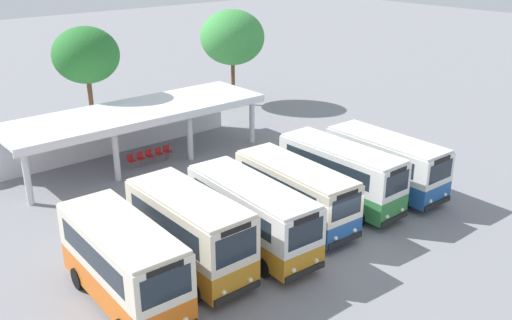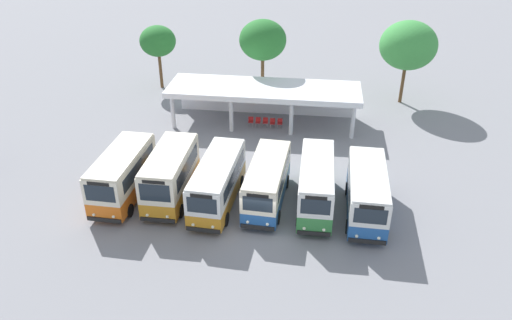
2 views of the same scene
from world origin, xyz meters
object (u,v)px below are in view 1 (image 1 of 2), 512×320
object	(u,v)px
city_bus_second_in_row	(190,230)
waiting_chair_second_from_end	(141,157)
city_bus_middle_cream	(252,213)
city_bus_nearest_orange	(123,260)
city_bus_fifth_blue	(340,173)
waiting_chair_fourth_seat	(159,153)
city_bus_fourth_amber	(295,191)
waiting_chair_end_by_column	(131,160)
waiting_chair_fifth_seat	(167,150)
waiting_chair_middle_seat	(149,155)
city_bus_far_end_green	(385,162)

from	to	relation	value
city_bus_second_in_row	waiting_chair_second_from_end	size ratio (longest dim) A/B	7.61
city_bus_middle_cream	city_bus_nearest_orange	bearing A→B (deg)	-179.27
city_bus_nearest_orange	city_bus_fifth_blue	xyz separation A→B (m)	(12.86, 0.56, -0.05)
waiting_chair_fourth_seat	city_bus_fourth_amber	bearing A→B (deg)	-86.05
city_bus_second_in_row	waiting_chair_end_by_column	world-z (taller)	city_bus_second_in_row
waiting_chair_second_from_end	waiting_chair_fourth_seat	world-z (taller)	same
city_bus_nearest_orange	waiting_chair_fourth_seat	size ratio (longest dim) A/B	8.00
city_bus_second_in_row	city_bus_middle_cream	distance (m)	3.23
city_bus_middle_cream	city_bus_fourth_amber	xyz separation A→B (m)	(3.22, 0.54, -0.07)
city_bus_nearest_orange	city_bus_fifth_blue	size ratio (longest dim) A/B	0.94
city_bus_nearest_orange	waiting_chair_end_by_column	distance (m)	14.19
waiting_chair_second_from_end	waiting_chair_fifth_seat	xyz separation A→B (m)	(1.93, -0.00, 0.00)
city_bus_nearest_orange	waiting_chair_fifth_seat	bearing A→B (deg)	52.34
waiting_chair_end_by_column	waiting_chair_middle_seat	size ratio (longest dim) A/B	1.00
city_bus_second_in_row	waiting_chair_fifth_seat	size ratio (longest dim) A/B	7.61
city_bus_far_end_green	waiting_chair_end_by_column	size ratio (longest dim) A/B	8.33
waiting_chair_fourth_seat	city_bus_nearest_orange	bearing A→B (deg)	-125.81
city_bus_fourth_amber	city_bus_fifth_blue	bearing A→B (deg)	-1.08
city_bus_second_in_row	waiting_chair_end_by_column	xyz separation A→B (m)	(3.70, 12.04, -1.40)
city_bus_nearest_orange	city_bus_second_in_row	bearing A→B (deg)	4.92
waiting_chair_end_by_column	waiting_chair_second_from_end	world-z (taller)	same
waiting_chair_second_from_end	waiting_chair_middle_seat	distance (m)	0.64
city_bus_nearest_orange	waiting_chair_end_by_column	xyz separation A→B (m)	(6.92, 12.32, -1.34)
waiting_chair_end_by_column	waiting_chair_middle_seat	bearing A→B (deg)	0.35
city_bus_fourth_amber	waiting_chair_fourth_seat	world-z (taller)	city_bus_fourth_amber
city_bus_fourth_amber	city_bus_fifth_blue	size ratio (longest dim) A/B	0.99
city_bus_far_end_green	waiting_chair_middle_seat	size ratio (longest dim) A/B	8.33
city_bus_nearest_orange	city_bus_fourth_amber	distance (m)	9.67
city_bus_second_in_row	waiting_chair_fourth_seat	world-z (taller)	city_bus_second_in_row
waiting_chair_second_from_end	waiting_chair_fourth_seat	bearing A→B (deg)	-1.64
city_bus_second_in_row	waiting_chair_middle_seat	world-z (taller)	city_bus_second_in_row
city_bus_fifth_blue	waiting_chair_middle_seat	distance (m)	12.72
city_bus_fourth_amber	waiting_chair_fifth_seat	bearing A→B (deg)	90.79
city_bus_nearest_orange	city_bus_far_end_green	distance (m)	16.08
city_bus_nearest_orange	city_bus_middle_cream	bearing A→B (deg)	0.73
city_bus_nearest_orange	waiting_chair_middle_seat	world-z (taller)	city_bus_nearest_orange
city_bus_far_end_green	waiting_chair_second_from_end	bearing A→B (deg)	125.01
city_bus_fifth_blue	waiting_chair_fifth_seat	distance (m)	12.28
city_bus_second_in_row	city_bus_fifth_blue	distance (m)	9.65
city_bus_nearest_orange	waiting_chair_fourth_seat	world-z (taller)	city_bus_nearest_orange
waiting_chair_middle_seat	city_bus_fourth_amber	bearing A→B (deg)	-82.96
city_bus_middle_cream	city_bus_fourth_amber	distance (m)	3.26
city_bus_fourth_amber	waiting_chair_fourth_seat	xyz separation A→B (m)	(-0.80, 11.64, -1.17)
city_bus_far_end_green	waiting_chair_second_from_end	world-z (taller)	city_bus_far_end_green
city_bus_second_in_row	city_bus_fourth_amber	world-z (taller)	city_bus_second_in_row
city_bus_middle_cream	city_bus_second_in_row	bearing A→B (deg)	176.53
city_bus_middle_cream	city_bus_fourth_amber	bearing A→B (deg)	9.49
city_bus_fourth_amber	city_bus_second_in_row	bearing A→B (deg)	-176.95
waiting_chair_fourth_seat	city_bus_second_in_row	bearing A→B (deg)	-115.16
waiting_chair_fourth_seat	waiting_chair_middle_seat	bearing A→B (deg)	173.92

